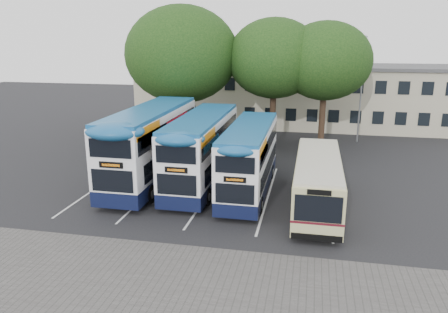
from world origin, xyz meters
name	(u,v)px	position (x,y,z in m)	size (l,w,h in m)	color
ground	(262,233)	(0.00, 0.00, 0.00)	(120.00, 120.00, 0.00)	black
paving_strip	(194,285)	(-2.00, -5.00, 0.01)	(40.00, 6.00, 0.01)	#595654
bay_lines	(210,192)	(-3.75, 5.00, 0.01)	(14.12, 11.00, 0.01)	silver
depot_building	(294,94)	(0.00, 26.99, 3.15)	(32.40, 8.40, 6.20)	beige
lamp_post	(362,84)	(6.00, 19.97, 5.08)	(0.25, 1.05, 9.06)	gray
tree_left	(182,54)	(-8.77, 16.38, 7.55)	(9.34, 9.34, 11.53)	black
tree_mid	(274,58)	(-1.23, 17.12, 7.26)	(7.57, 7.57, 10.50)	black
tree_right	(326,61)	(2.82, 17.19, 7.10)	(7.31, 7.31, 10.22)	black
bus_dd_left	(151,142)	(-7.82, 6.26, 2.59)	(2.74, 11.29, 4.70)	#0E1435
bus_dd_mid	(202,147)	(-4.54, 6.31, 2.40)	(2.53, 10.45, 4.35)	#0E1435
bus_dd_right	(249,156)	(-1.47, 5.55, 2.22)	(2.35, 9.69, 4.04)	#0E1435
bus_single	(318,179)	(2.49, 3.88, 1.59)	(2.39, 9.41, 2.80)	#CDC989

